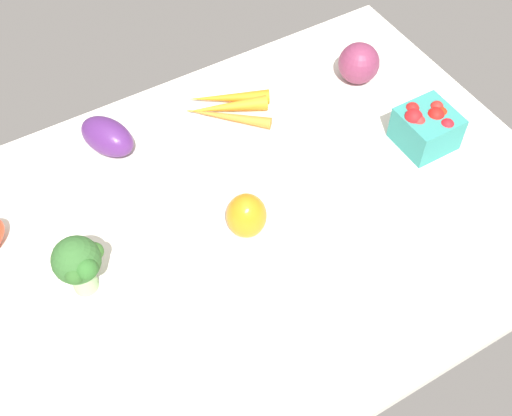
% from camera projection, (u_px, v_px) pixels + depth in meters
% --- Properties ---
extents(tablecloth, '(1.04, 0.76, 0.02)m').
position_uv_depth(tablecloth, '(256.00, 219.00, 1.13)').
color(tablecloth, silver).
rests_on(tablecloth, ground).
extents(eggplant, '(0.11, 0.13, 0.07)m').
position_uv_depth(eggplant, '(107.00, 137.00, 1.19)').
color(eggplant, '#52246C').
rests_on(eggplant, tablecloth).
extents(carrot_bunch, '(0.18, 0.16, 0.03)m').
position_uv_depth(carrot_bunch, '(227.00, 106.00, 1.27)').
color(carrot_bunch, orange).
rests_on(carrot_bunch, tablecloth).
extents(red_onion_near_basket, '(0.08, 0.08, 0.08)m').
position_uv_depth(red_onion_near_basket, '(359.00, 63.00, 1.30)').
color(red_onion_near_basket, '#7D3050').
rests_on(red_onion_near_basket, tablecloth).
extents(berry_basket, '(0.10, 0.10, 0.08)m').
position_uv_depth(berry_basket, '(427.00, 126.00, 1.19)').
color(berry_basket, teal).
rests_on(berry_basket, tablecloth).
extents(broccoli_head, '(0.08, 0.08, 0.11)m').
position_uv_depth(broccoli_head, '(79.00, 263.00, 0.98)').
color(broccoli_head, '#A1D08A').
rests_on(broccoli_head, tablecloth).
extents(bell_pepper_orange, '(0.09, 0.09, 0.08)m').
position_uv_depth(bell_pepper_orange, '(246.00, 216.00, 1.07)').
color(bell_pepper_orange, orange).
rests_on(bell_pepper_orange, tablecloth).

